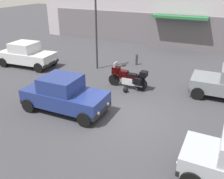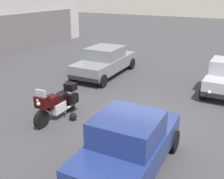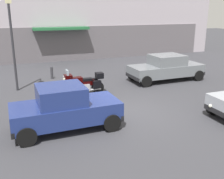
{
  "view_description": "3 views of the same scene",
  "coord_description": "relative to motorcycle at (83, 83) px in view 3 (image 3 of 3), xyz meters",
  "views": [
    {
      "loc": [
        3.49,
        -8.6,
        5.53
      ],
      "look_at": [
        -0.99,
        0.71,
        0.83
      ],
      "focal_mm": 39.22,
      "sensor_mm": 36.0,
      "label": 1
    },
    {
      "loc": [
        -8.06,
        -3.01,
        4.48
      ],
      "look_at": [
        -0.09,
        1.22,
        1.09
      ],
      "focal_mm": 42.96,
      "sensor_mm": 36.0,
      "label": 2
    },
    {
      "loc": [
        -4.28,
        -9.52,
        4.19
      ],
      "look_at": [
        -0.37,
        0.77,
        0.84
      ],
      "focal_mm": 42.64,
      "sensor_mm": 36.0,
      "label": 3
    }
  ],
  "objects": [
    {
      "name": "motorcycle",
      "position": [
        0.0,
        0.0,
        0.0
      ],
      "size": [
        2.26,
        0.76,
        1.36
      ],
      "rotation": [
        0.0,
        0.0,
        3.14
      ],
      "color": "black",
      "rests_on": "ground"
    },
    {
      "name": "car_sedan_far",
      "position": [
        5.45,
        1.07,
        0.16
      ],
      "size": [
        4.61,
        1.99,
        1.56
      ],
      "rotation": [
        0.0,
        0.0,
        0.02
      ],
      "color": "slate",
      "rests_on": "ground"
    },
    {
      "name": "streetlamp_curbside",
      "position": [
        -3.09,
        1.91,
        2.22
      ],
      "size": [
        0.28,
        0.94,
        4.66
      ],
      "color": "#2D2D33",
      "rests_on": "ground"
    },
    {
      "name": "helmet",
      "position": [
        0.1,
        -0.62,
        -0.48
      ],
      "size": [
        0.28,
        0.28,
        0.28
      ],
      "primitive_type": "sphere",
      "color": "black",
      "rests_on": "ground"
    },
    {
      "name": "bollard_curbside",
      "position": [
        -0.97,
        3.92,
        -0.2
      ],
      "size": [
        0.16,
        0.16,
        0.79
      ],
      "color": "#333338",
      "rests_on": "ground"
    },
    {
      "name": "car_hatchback_near",
      "position": [
        -1.62,
        -3.63,
        0.19
      ],
      "size": [
        3.9,
        1.85,
        1.64
      ],
      "rotation": [
        0.0,
        0.0,
        0.02
      ],
      "color": "navy",
      "rests_on": "ground"
    },
    {
      "name": "ground_plane",
      "position": [
        1.09,
        -2.97,
        -0.62
      ],
      "size": [
        80.0,
        80.0,
        0.0
      ],
      "primitive_type": "plane",
      "color": "#38383D"
    }
  ]
}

